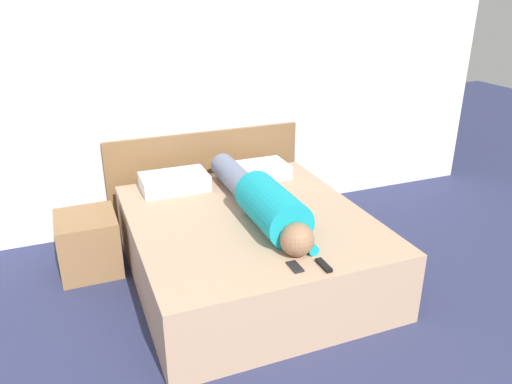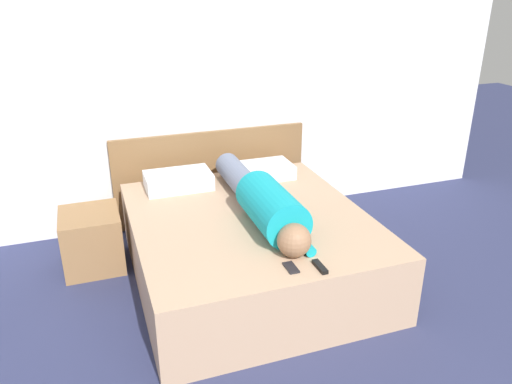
# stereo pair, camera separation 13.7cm
# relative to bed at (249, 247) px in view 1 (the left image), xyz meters

# --- Properties ---
(wall_back) EXTENTS (6.33, 0.06, 2.60)m
(wall_back) POSITION_rel_bed_xyz_m (-0.16, 1.18, 1.04)
(wall_back) COLOR white
(wall_back) RESTS_ON ground_plane
(bed) EXTENTS (1.69, 1.91, 0.52)m
(bed) POSITION_rel_bed_xyz_m (0.00, 0.00, 0.00)
(bed) COLOR tan
(bed) RESTS_ON ground_plane
(headboard) EXTENTS (1.81, 0.04, 0.86)m
(headboard) POSITION_rel_bed_xyz_m (0.00, 1.11, 0.17)
(headboard) COLOR brown
(headboard) RESTS_ON ground_plane
(nightstand) EXTENTS (0.45, 0.49, 0.46)m
(nightstand) POSITION_rel_bed_xyz_m (-1.13, 0.56, -0.03)
(nightstand) COLOR olive
(nightstand) RESTS_ON ground_plane
(person_lying) EXTENTS (0.32, 1.61, 0.32)m
(person_lying) POSITION_rel_bed_xyz_m (0.08, -0.07, 0.40)
(person_lying) COLOR #936B4C
(person_lying) RESTS_ON bed
(pillow_near_headboard) EXTENTS (0.54, 0.34, 0.13)m
(pillow_near_headboard) POSITION_rel_bed_xyz_m (-0.39, 0.72, 0.32)
(pillow_near_headboard) COLOR white
(pillow_near_headboard) RESTS_ON bed
(pillow_second) EXTENTS (0.52, 0.34, 0.12)m
(pillow_second) POSITION_rel_bed_xyz_m (0.36, 0.72, 0.32)
(pillow_second) COLOR white
(pillow_second) RESTS_ON bed
(tv_remote) EXTENTS (0.04, 0.15, 0.02)m
(tv_remote) POSITION_rel_bed_xyz_m (0.17, -0.83, 0.27)
(tv_remote) COLOR black
(tv_remote) RESTS_ON bed
(cell_phone) EXTENTS (0.06, 0.13, 0.01)m
(cell_phone) POSITION_rel_bed_xyz_m (0.00, -0.78, 0.26)
(cell_phone) COLOR black
(cell_phone) RESTS_ON bed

